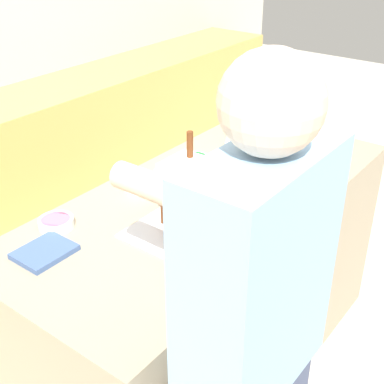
{
  "coord_description": "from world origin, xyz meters",
  "views": [
    {
      "loc": [
        -1.58,
        -1.12,
        2.01
      ],
      "look_at": [
        -0.11,
        0.0,
        1.01
      ],
      "focal_mm": 50.0,
      "sensor_mm": 36.0,
      "label": 1
    }
  ],
  "objects_px": {
    "candy_bowl_center_rear": "(56,222)",
    "candy_bowl_near_tray_left": "(250,122)",
    "candy_bowl_behind_tray": "(282,135)",
    "candy_bowl_beside_tree": "(248,134)",
    "mug": "(294,152)",
    "gingerbread_house": "(189,191)",
    "candy_bowl_near_tray_right": "(140,183)",
    "candy_bowl_far_left": "(165,174)",
    "decorative_tree": "(236,118)",
    "candy_bowl_far_right": "(196,160)",
    "baking_tray": "(189,222)",
    "person": "(251,361)",
    "cookbook": "(45,252)"
  },
  "relations": [
    {
      "from": "candy_bowl_center_rear",
      "to": "person",
      "type": "bearing_deg",
      "value": -95.84
    },
    {
      "from": "baking_tray",
      "to": "candy_bowl_near_tray_right",
      "type": "bearing_deg",
      "value": 74.6
    },
    {
      "from": "candy_bowl_near_tray_right",
      "to": "candy_bowl_far_left",
      "type": "distance_m",
      "value": 0.14
    },
    {
      "from": "gingerbread_house",
      "to": "candy_bowl_near_tray_left",
      "type": "distance_m",
      "value": 1.04
    },
    {
      "from": "candy_bowl_near_tray_left",
      "to": "cookbook",
      "type": "height_order",
      "value": "candy_bowl_near_tray_left"
    },
    {
      "from": "candy_bowl_near_tray_right",
      "to": "person",
      "type": "height_order",
      "value": "person"
    },
    {
      "from": "decorative_tree",
      "to": "mug",
      "type": "xyz_separation_m",
      "value": [
        0.04,
        -0.3,
        -0.11
      ]
    },
    {
      "from": "candy_bowl_far_left",
      "to": "candy_bowl_center_rear",
      "type": "bearing_deg",
      "value": 172.93
    },
    {
      "from": "gingerbread_house",
      "to": "candy_bowl_center_rear",
      "type": "height_order",
      "value": "gingerbread_house"
    },
    {
      "from": "candy_bowl_behind_tray",
      "to": "candy_bowl_center_rear",
      "type": "relative_size",
      "value": 0.78
    },
    {
      "from": "candy_bowl_behind_tray",
      "to": "person",
      "type": "bearing_deg",
      "value": -154.1
    },
    {
      "from": "candy_bowl_far_left",
      "to": "decorative_tree",
      "type": "bearing_deg",
      "value": -7.85
    },
    {
      "from": "candy_bowl_center_rear",
      "to": "candy_bowl_far_left",
      "type": "height_order",
      "value": "candy_bowl_far_left"
    },
    {
      "from": "gingerbread_house",
      "to": "candy_bowl_center_rear",
      "type": "xyz_separation_m",
      "value": [
        -0.32,
        0.38,
        -0.12
      ]
    },
    {
      "from": "candy_bowl_near_tray_right",
      "to": "candy_bowl_far_right",
      "type": "distance_m",
      "value": 0.32
    },
    {
      "from": "baking_tray",
      "to": "candy_bowl_near_tray_left",
      "type": "xyz_separation_m",
      "value": [
        0.98,
        0.34,
        0.02
      ]
    },
    {
      "from": "mug",
      "to": "gingerbread_house",
      "type": "bearing_deg",
      "value": 175.89
    },
    {
      "from": "candy_bowl_far_right",
      "to": "person",
      "type": "height_order",
      "value": "person"
    },
    {
      "from": "candy_bowl_near_tray_right",
      "to": "mug",
      "type": "xyz_separation_m",
      "value": [
        0.63,
        -0.38,
        0.02
      ]
    },
    {
      "from": "candy_bowl_far_right",
      "to": "person",
      "type": "relative_size",
      "value": 0.06
    },
    {
      "from": "cookbook",
      "to": "candy_bowl_far_right",
      "type": "bearing_deg",
      "value": 0.48
    },
    {
      "from": "candy_bowl_behind_tray",
      "to": "candy_bowl_far_right",
      "type": "xyz_separation_m",
      "value": [
        -0.5,
        0.16,
        -0.0
      ]
    },
    {
      "from": "decorative_tree",
      "to": "candy_bowl_far_right",
      "type": "distance_m",
      "value": 0.3
    },
    {
      "from": "candy_bowl_near_tray_left",
      "to": "candy_bowl_far_left",
      "type": "distance_m",
      "value": 0.75
    },
    {
      "from": "cookbook",
      "to": "mug",
      "type": "bearing_deg",
      "value": -15.26
    },
    {
      "from": "person",
      "to": "candy_bowl_near_tray_left",
      "type": "bearing_deg",
      "value": 32.19
    },
    {
      "from": "decorative_tree",
      "to": "gingerbread_house",
      "type": "bearing_deg",
      "value": -160.15
    },
    {
      "from": "baking_tray",
      "to": "decorative_tree",
      "type": "relative_size",
      "value": 1.52
    },
    {
      "from": "candy_bowl_far_left",
      "to": "mug",
      "type": "relative_size",
      "value": 1.02
    },
    {
      "from": "baking_tray",
      "to": "gingerbread_house",
      "type": "xyz_separation_m",
      "value": [
        0.0,
        0.0,
        0.13
      ]
    },
    {
      "from": "candy_bowl_center_rear",
      "to": "mug",
      "type": "xyz_separation_m",
      "value": [
        1.05,
        -0.43,
        0.03
      ]
    },
    {
      "from": "decorative_tree",
      "to": "candy_bowl_near_tray_left",
      "type": "xyz_separation_m",
      "value": [
        0.29,
        0.1,
        -0.13
      ]
    },
    {
      "from": "candy_bowl_center_rear",
      "to": "candy_bowl_far_left",
      "type": "bearing_deg",
      "value": -7.07
    },
    {
      "from": "decorative_tree",
      "to": "mug",
      "type": "relative_size",
      "value": 3.26
    },
    {
      "from": "candy_bowl_beside_tree",
      "to": "cookbook",
      "type": "distance_m",
      "value": 1.29
    },
    {
      "from": "candy_bowl_behind_tray",
      "to": "person",
      "type": "xyz_separation_m",
      "value": [
        -1.33,
        -0.64,
        -0.07
      ]
    },
    {
      "from": "candy_bowl_near_tray_right",
      "to": "candy_bowl_center_rear",
      "type": "xyz_separation_m",
      "value": [
        -0.41,
        0.04,
        -0.01
      ]
    },
    {
      "from": "candy_bowl_far_left",
      "to": "gingerbread_house",
      "type": "bearing_deg",
      "value": -126.22
    },
    {
      "from": "candy_bowl_behind_tray",
      "to": "candy_bowl_beside_tree",
      "type": "distance_m",
      "value": 0.17
    },
    {
      "from": "gingerbread_house",
      "to": "candy_bowl_near_tray_right",
      "type": "height_order",
      "value": "gingerbread_house"
    },
    {
      "from": "candy_bowl_far_right",
      "to": "mug",
      "type": "relative_size",
      "value": 1.19
    },
    {
      "from": "gingerbread_house",
      "to": "candy_bowl_center_rear",
      "type": "bearing_deg",
      "value": 130.32
    },
    {
      "from": "candy_bowl_near_tray_left",
      "to": "candy_bowl_far_right",
      "type": "relative_size",
      "value": 1.13
    },
    {
      "from": "decorative_tree",
      "to": "candy_bowl_near_tray_left",
      "type": "distance_m",
      "value": 0.34
    },
    {
      "from": "candy_bowl_far_left",
      "to": "person",
      "type": "height_order",
      "value": "person"
    },
    {
      "from": "gingerbread_house",
      "to": "candy_bowl_near_tray_left",
      "type": "bearing_deg",
      "value": 19.42
    },
    {
      "from": "candy_bowl_behind_tray",
      "to": "candy_bowl_near_tray_right",
      "type": "bearing_deg",
      "value": 165.17
    },
    {
      "from": "candy_bowl_center_rear",
      "to": "candy_bowl_near_tray_left",
      "type": "bearing_deg",
      "value": -1.43
    },
    {
      "from": "candy_bowl_near_tray_left",
      "to": "candy_bowl_near_tray_right",
      "type": "relative_size",
      "value": 0.94
    },
    {
      "from": "gingerbread_house",
      "to": "person",
      "type": "distance_m",
      "value": 0.69
    }
  ]
}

